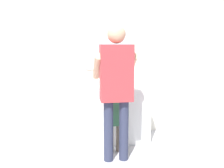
{
  "coord_description": "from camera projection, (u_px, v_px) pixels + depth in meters",
  "views": [
    {
      "loc": [
        -0.48,
        -3.06,
        1.44
      ],
      "look_at": [
        0.0,
        0.15,
        0.9
      ],
      "focal_mm": 36.89,
      "sensor_mm": 36.0,
      "label": 1
    }
  ],
  "objects": [
    {
      "name": "faucet",
      "position": [
        109.0,
        80.0,
        3.64
      ],
      "size": [
        0.18,
        0.14,
        0.18
      ],
      "color": "#B7BABF",
      "rests_on": "vanity_cabinet"
    },
    {
      "name": "vanity_cabinet",
      "position": [
        111.0,
        114.0,
        3.52
      ],
      "size": [
        1.12,
        0.54,
        0.83
      ],
      "primitive_type": "cube",
      "color": "white",
      "rests_on": "ground"
    },
    {
      "name": "adult_parent",
      "position": [
        116.0,
        81.0,
        2.8
      ],
      "size": [
        0.52,
        0.55,
        1.69
      ],
      "color": "#2D334C",
      "rests_on": "ground"
    },
    {
      "name": "back_wall",
      "position": [
        108.0,
        52.0,
        3.68
      ],
      "size": [
        4.4,
        0.1,
        2.7
      ],
      "color": "silver",
      "rests_on": "ground"
    },
    {
      "name": "sink_basin",
      "position": [
        111.0,
        84.0,
        3.42
      ],
      "size": [
        0.37,
        0.37,
        0.11
      ],
      "color": "silver",
      "rests_on": "vanity_cabinet"
    },
    {
      "name": "child_toddler",
      "position": [
        115.0,
        117.0,
        3.12
      ],
      "size": [
        0.25,
        0.25,
        0.83
      ],
      "color": "#6B5B4C",
      "rests_on": "ground"
    },
    {
      "name": "ground_plane",
      "position": [
        114.0,
        148.0,
        3.3
      ],
      "size": [
        14.0,
        14.0,
        0.0
      ],
      "primitive_type": "plane",
      "color": "silver"
    },
    {
      "name": "toothbrush_cup",
      "position": [
        132.0,
        83.0,
        3.54
      ],
      "size": [
        0.07,
        0.07,
        0.21
      ],
      "color": "#D86666",
      "rests_on": "vanity_cabinet"
    }
  ]
}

